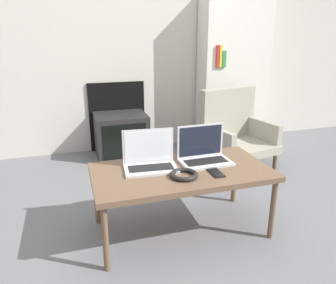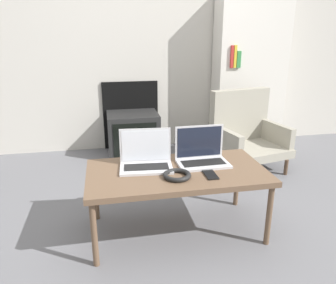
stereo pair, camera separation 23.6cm
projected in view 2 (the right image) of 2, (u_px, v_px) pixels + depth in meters
ground_plane at (180, 239)px, 2.15m from camera, size 14.00×14.00×0.00m
wall_back at (141, 33)px, 3.55m from camera, size 7.00×0.08×2.60m
table at (177, 175)px, 2.12m from camera, size 1.15×0.60×0.45m
laptop_left at (146, 158)px, 2.15m from camera, size 0.36×0.24×0.25m
laptop_right at (202, 155)px, 2.21m from camera, size 0.34×0.22×0.25m
headphones at (177, 175)px, 2.00m from camera, size 0.17×0.17×0.03m
phone at (210, 175)px, 2.03m from camera, size 0.07×0.14×0.01m
tv at (133, 134)px, 3.60m from camera, size 0.55×0.46×0.46m
armchair at (245, 132)px, 3.28m from camera, size 0.74×0.67×0.76m
bookshelf at (249, 73)px, 3.72m from camera, size 0.80×0.32×1.70m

